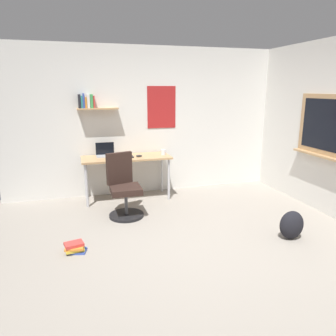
# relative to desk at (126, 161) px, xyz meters

# --- Properties ---
(ground_plane) EXTENTS (5.20, 5.20, 0.00)m
(ground_plane) POSITION_rel_desk_xyz_m (0.42, -2.08, -0.67)
(ground_plane) COLOR gray
(ground_plane) RESTS_ON ground
(wall_back) EXTENTS (5.00, 0.30, 2.60)m
(wall_back) POSITION_rel_desk_xyz_m (0.41, 0.37, 0.63)
(wall_back) COLOR silver
(wall_back) RESTS_ON ground
(desk) EXTENTS (1.49, 0.59, 0.75)m
(desk) POSITION_rel_desk_xyz_m (0.00, 0.00, 0.00)
(desk) COLOR tan
(desk) RESTS_ON ground
(office_chair) EXTENTS (0.52, 0.54, 0.95)m
(office_chair) POSITION_rel_desk_xyz_m (-0.16, -0.75, -0.27)
(office_chair) COLOR black
(office_chair) RESTS_ON ground
(laptop) EXTENTS (0.31, 0.21, 0.23)m
(laptop) POSITION_rel_desk_xyz_m (-0.34, 0.14, 0.13)
(laptop) COLOR #ADAFB5
(laptop) RESTS_ON desk
(keyboard) EXTENTS (0.37, 0.13, 0.02)m
(keyboard) POSITION_rel_desk_xyz_m (-0.07, -0.07, 0.09)
(keyboard) COLOR black
(keyboard) RESTS_ON desk
(computer_mouse) EXTENTS (0.10, 0.06, 0.03)m
(computer_mouse) POSITION_rel_desk_xyz_m (0.21, -0.07, 0.10)
(computer_mouse) COLOR #262628
(computer_mouse) RESTS_ON desk
(coffee_mug) EXTENTS (0.08, 0.08, 0.09)m
(coffee_mug) POSITION_rel_desk_xyz_m (0.65, -0.02, 0.12)
(coffee_mug) COLOR silver
(coffee_mug) RESTS_ON desk
(backpack) EXTENTS (0.32, 0.22, 0.37)m
(backpack) POSITION_rel_desk_xyz_m (1.77, -2.12, -0.49)
(backpack) COLOR black
(backpack) RESTS_ON ground
(book_stack_on_floor) EXTENTS (0.27, 0.21, 0.12)m
(book_stack_on_floor) POSITION_rel_desk_xyz_m (-0.89, -1.73, -0.61)
(book_stack_on_floor) COLOR #3851B2
(book_stack_on_floor) RESTS_ON ground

